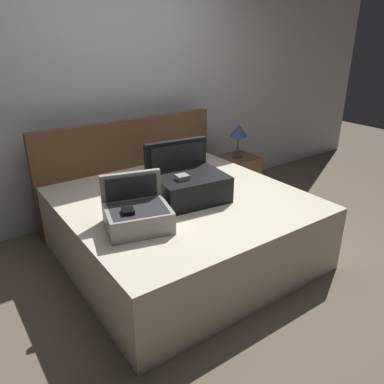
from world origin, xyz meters
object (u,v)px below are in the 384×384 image
bed (183,227)px  nightstand (236,178)px  pillow_near_headboard (174,167)px  table_lamp (239,132)px  hard_case_medium (137,214)px  hard_case_large (188,183)px

bed → nightstand: (1.23, 0.68, -0.02)m
pillow_near_headboard → table_lamp: bearing=11.3°
hard_case_medium → table_lamp: 2.00m
bed → hard_case_large: 0.42m
hard_case_large → nightstand: (1.19, 0.71, -0.44)m
nightstand → bed: bearing=-151.0°
nightstand → table_lamp: bearing=0.0°
pillow_near_headboard → hard_case_medium: bearing=-137.2°
bed → hard_case_medium: (-0.55, -0.24, 0.38)m
table_lamp → pillow_near_headboard: bearing=-168.7°
nightstand → table_lamp: 0.56m
bed → hard_case_large: hard_case_large is taller
hard_case_large → pillow_near_headboard: bearing=76.1°
table_lamp → nightstand: bearing=0.0°
hard_case_medium → nightstand: bearing=42.3°
bed → hard_case_large: size_ratio=3.05×
pillow_near_headboard → nightstand: 1.09m
bed → pillow_near_headboard: pillow_near_headboard is taller
hard_case_large → table_lamp: hard_case_large is taller
hard_case_medium → table_lamp: (1.77, 0.92, 0.15)m
nightstand → hard_case_large: bearing=-149.3°
hard_case_medium → pillow_near_headboard: size_ratio=1.31×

